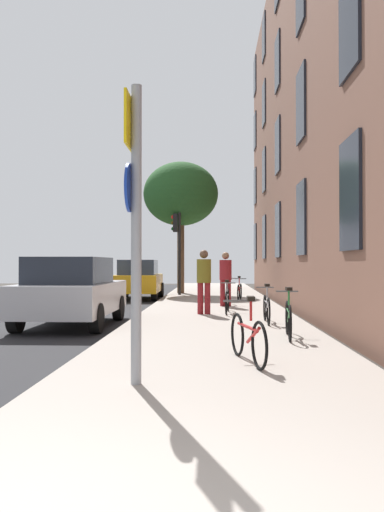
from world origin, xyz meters
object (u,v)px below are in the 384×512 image
bicycle_0 (248,337)px  bicycle_3 (227,300)px  car_0 (72,291)px  traffic_light (177,238)px  tree_near (181,195)px  pedestrian_0 (204,277)px  bicycle_5 (240,291)px  bicycle_2 (267,308)px  bicycle_4 (228,294)px  pedestrian_1 (226,275)px  car_1 (139,279)px  sign_post (134,210)px  bicycle_1 (288,318)px

bicycle_0 → bicycle_3: (-0.07, 7.20, -0.00)m
car_0 → bicycle_0: bearing=-52.3°
traffic_light → tree_near: 2.46m
pedestrian_0 → tree_near: bearing=97.0°
bicycle_5 → car_0: 8.31m
bicycle_2 → bicycle_4: 4.86m
bicycle_2 → pedestrian_0: bearing=126.1°
bicycle_5 → bicycle_0: bearing=-92.5°
pedestrian_1 → car_1: pedestrian_1 is taller
bicycle_2 → bicycle_0: bearing=-99.0°
tree_near → car_0: tree_near is taller
sign_post → bicycle_4: 11.11m
bicycle_2 → bicycle_4: (-0.74, 4.80, 0.03)m
sign_post → pedestrian_0: (0.67, 8.13, -0.98)m
tree_near → bicycle_3: (1.87, -9.60, -4.21)m
bicycle_1 → bicycle_3: bicycle_1 is taller
bicycle_1 → bicycle_5: (-0.39, 9.60, -0.02)m
sign_post → bicycle_2: sign_post is taller
bicycle_2 → tree_near: bearing=102.7°
bicycle_0 → bicycle_4: size_ratio=0.96×
tree_near → bicycle_5: size_ratio=3.90×
bicycle_0 → pedestrian_1: size_ratio=0.96×
bicycle_3 → bicycle_4: 2.40m
bicycle_0 → traffic_light: bearing=97.4°
car_0 → pedestrian_0: bearing=31.8°
bicycle_0 → pedestrian_0: size_ratio=0.96×
bicycle_1 → car_1: 12.60m
tree_near → bicycle_5: tree_near is taller
bicycle_0 → bicycle_3: bearing=90.6°
bicycle_3 → car_0: 4.38m
traffic_light → bicycle_0: bearing=-82.6°
bicycle_3 → bicycle_5: 4.84m
tree_near → bicycle_4: 8.55m
bicycle_0 → pedestrian_0: (-0.71, 6.82, 0.63)m
car_0 → car_1: (0.27, 9.29, -0.00)m
sign_post → bicycle_4: (1.40, 10.91, -1.59)m
sign_post → bicycle_3: (1.31, 8.51, -1.62)m
sign_post → traffic_light: bearing=92.2°
bicycle_2 → car_0: car_0 is taller
traffic_light → tree_near: bearing=86.4°
traffic_light → pedestrian_0: (1.31, -8.70, -1.48)m
bicycle_1 → bicycle_4: size_ratio=0.93×
sign_post → pedestrian_0: sign_post is taller
pedestrian_1 → traffic_light: bearing=107.9°
bicycle_1 → pedestrian_0: pedestrian_0 is taller
bicycle_2 → bicycle_4: size_ratio=0.91×
sign_post → car_0: (-2.41, 6.22, -1.25)m
bicycle_3 → pedestrian_0: (-0.64, -0.38, 0.63)m
bicycle_3 → tree_near: bearing=101.0°
tree_near → bicycle_3: size_ratio=3.55×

